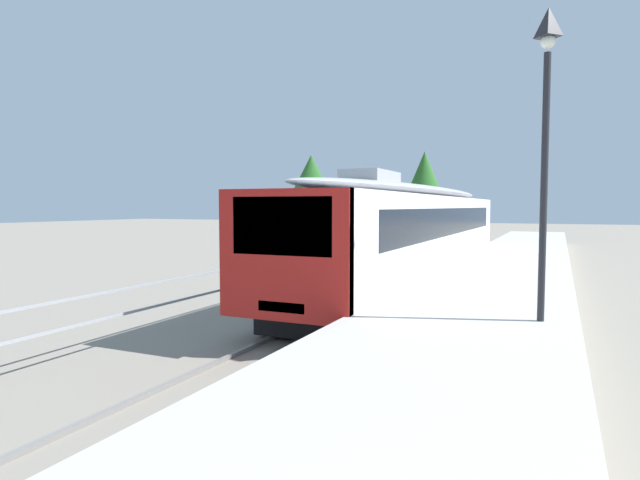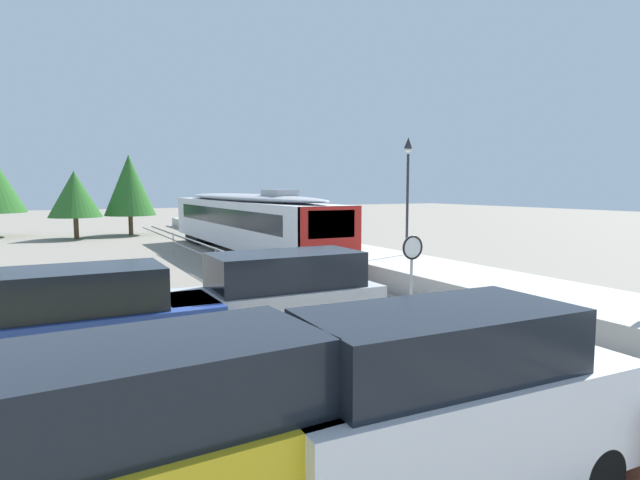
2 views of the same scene
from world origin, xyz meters
The scene contains 13 objects.
ground_plane centered at (-3.00, 22.00, 0.00)m, with size 160.00×160.00×0.00m, color gray.
track_rails centered at (0.00, 22.00, 0.03)m, with size 3.20×60.00×0.14m.
commuter_train centered at (0.00, 26.35, 2.15)m, with size 2.82×20.91×3.74m.
station_platform centered at (3.25, 22.00, 0.45)m, with size 3.90×60.00×0.90m, color #B7B5AD.
platform_lamp_mid_platform centered at (4.56, 17.08, 4.62)m, with size 0.34×0.34×5.35m.
speed_limit_sign centered at (-2.07, 8.16, 2.12)m, with size 0.61×0.10×2.81m.
carpark_fence centered at (-3.30, 12.00, 0.91)m, with size 0.06×36.06×1.25m.
parked_van_white centered at (-5.68, 2.67, 1.29)m, with size 4.97×2.12×2.51m.
parked_van_yellow centered at (-9.56, 2.90, 1.29)m, with size 4.99×2.18×2.51m.
parked_van_silver centered at (-5.52, 8.67, 1.29)m, with size 4.93×2.02×2.51m.
parked_van_blue centered at (-9.62, 8.33, 1.29)m, with size 4.90×1.96×2.51m.
tree_behind_carpark centered at (-8.07, 42.40, 3.47)m, with size 3.95×3.95×5.28m.
tree_behind_station_far centered at (-3.83, 43.85, 4.18)m, with size 4.15×4.15×6.71m.
Camera 2 is at (-10.11, -2.15, 3.99)m, focal length 29.23 mm.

